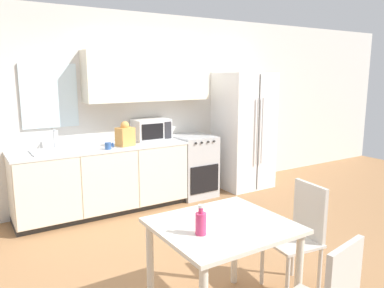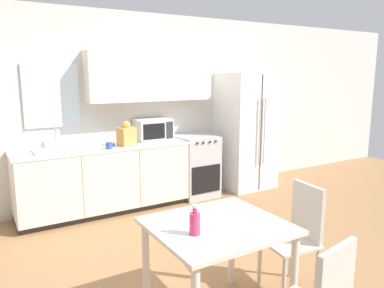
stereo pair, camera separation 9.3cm
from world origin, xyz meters
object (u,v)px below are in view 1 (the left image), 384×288
oven_range (193,166)px  dining_chair_side (301,229)px  microwave (151,130)px  drink_bottle (201,223)px  coffee_mug (109,146)px  refrigerator (244,131)px  dining_table (222,240)px

oven_range → dining_chair_side: size_ratio=0.99×
oven_range → microwave: 0.88m
drink_bottle → coffee_mug: bearing=84.1°
dining_chair_side → coffee_mug: bearing=25.4°
coffee_mug → drink_bottle: (-0.26, -2.52, -0.09)m
coffee_mug → drink_bottle: 2.54m
oven_range → dining_chair_side: 2.72m
microwave → drink_bottle: bearing=-109.7°
dining_chair_side → drink_bottle: bearing=100.9°
microwave → dining_chair_side: size_ratio=0.55×
refrigerator → drink_bottle: size_ratio=8.94×
microwave → dining_chair_side: (0.06, -2.77, -0.52)m
refrigerator → dining_chair_side: 3.05m
microwave → coffee_mug: size_ratio=4.54×
drink_bottle → dining_table: bearing=15.9°
coffee_mug → dining_table: (-0.03, -2.45, -0.29)m
refrigerator → microwave: refrigerator is taller
refrigerator → coffee_mug: bearing=-175.9°
dining_chair_side → drink_bottle: drink_bottle is taller
oven_range → microwave: microwave is taller
refrigerator → drink_bottle: (-2.61, -2.69, -0.07)m
refrigerator → coffee_mug: (-2.35, -0.17, 0.01)m
oven_range → dining_chair_side: bearing=-102.3°
microwave → dining_table: (-0.79, -2.78, -0.40)m
coffee_mug → oven_range: bearing=8.5°
oven_range → coffee_mug: 1.50m
oven_range → refrigerator: size_ratio=0.50×
coffee_mug → drink_bottle: bearing=-95.9°
oven_range → dining_table: (-1.43, -2.66, 0.19)m
dining_table → microwave: bearing=74.2°
drink_bottle → refrigerator: bearing=45.9°
oven_range → dining_table: 3.03m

